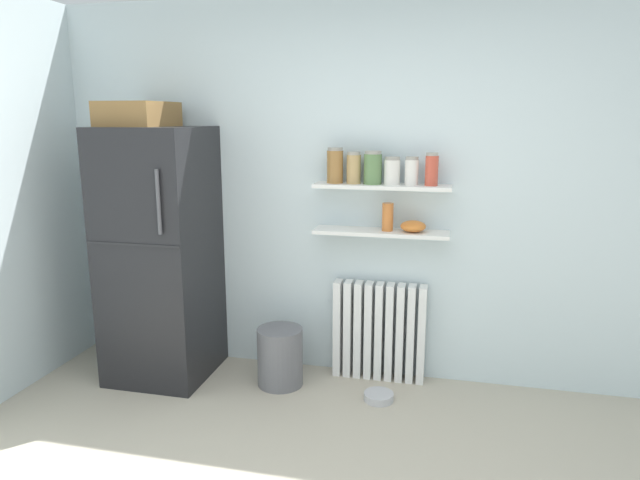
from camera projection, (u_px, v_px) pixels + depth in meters
name	position (u px, v px, depth m)	size (l,w,h in m)	color
back_wall	(367.00, 193.00, 3.90)	(7.04, 0.10, 2.60)	silver
refrigerator	(160.00, 250.00, 3.92)	(0.66, 0.71, 1.91)	black
radiator	(379.00, 331.00, 3.95)	(0.64, 0.12, 0.69)	white
wall_shelf_lower	(381.00, 232.00, 3.77)	(0.90, 0.22, 0.03)	white
wall_shelf_upper	(382.00, 186.00, 3.70)	(0.90, 0.22, 0.03)	white
storage_jar_0	(335.00, 166.00, 3.75)	(0.11, 0.11, 0.23)	olive
storage_jar_1	(354.00, 168.00, 3.72)	(0.09, 0.09, 0.21)	tan
storage_jar_2	(373.00, 168.00, 3.69)	(0.12, 0.12, 0.22)	#5B7F4C
storage_jar_3	(392.00, 171.00, 3.67)	(0.11, 0.11, 0.18)	silver
storage_jar_4	(412.00, 171.00, 3.64)	(0.09, 0.09, 0.18)	silver
storage_jar_5	(432.00, 169.00, 3.61)	(0.08, 0.08, 0.21)	#C64C38
vase	(388.00, 217.00, 3.74)	(0.07, 0.07, 0.18)	#CC7033
shelf_bowl	(413.00, 226.00, 3.71)	(0.17, 0.17, 0.08)	orange
trash_bin	(280.00, 357.00, 3.88)	(0.31, 0.31, 0.40)	slate
pet_food_bowl	(379.00, 397.00, 3.69)	(0.19, 0.19, 0.05)	#B7B7BC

